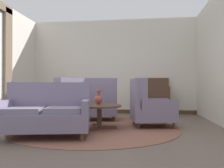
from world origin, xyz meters
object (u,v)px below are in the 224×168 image
object	(u,v)px
armchair_near_sideboard	(101,103)
armchair_beside_settee	(63,105)
coffee_table	(99,109)
porcelain_vase	(99,99)
armchair_foreground_right	(148,107)
settee	(46,114)
sideboard	(154,98)

from	to	relation	value
armchair_near_sideboard	armchair_beside_settee	bearing A→B (deg)	25.56
coffee_table	armchair_near_sideboard	world-z (taller)	armchair_near_sideboard
porcelain_vase	armchair_foreground_right	xyz separation A→B (m)	(1.05, 0.35, -0.20)
coffee_table	armchair_near_sideboard	distance (m)	1.23
coffee_table	settee	xyz separation A→B (m)	(-0.79, -0.89, -0.01)
porcelain_vase	armchair_beside_settee	xyz separation A→B (m)	(-0.98, 0.62, -0.19)
armchair_foreground_right	armchair_near_sideboard	distance (m)	1.46
settee	porcelain_vase	bearing A→B (deg)	39.04
armchair_near_sideboard	sideboard	bearing A→B (deg)	-142.44
armchair_near_sideboard	armchair_foreground_right	bearing A→B (deg)	136.50
armchair_foreground_right	armchair_near_sideboard	size ratio (longest dim) A/B	0.97
sideboard	armchair_foreground_right	bearing A→B (deg)	-95.79
armchair_foreground_right	armchair_beside_settee	world-z (taller)	armchair_beside_settee
settee	armchair_foreground_right	world-z (taller)	armchair_foreground_right
armchair_foreground_right	sideboard	xyz separation A→B (m)	(0.24, 2.35, 0.08)
porcelain_vase	settee	size ratio (longest dim) A/B	0.19
armchair_foreground_right	porcelain_vase	bearing A→B (deg)	97.63
porcelain_vase	armchair_near_sideboard	bearing A→B (deg)	97.43
coffee_table	armchair_foreground_right	world-z (taller)	armchair_foreground_right
armchair_foreground_right	sideboard	world-z (taller)	sideboard
sideboard	armchair_beside_settee	bearing A→B (deg)	-137.37
armchair_foreground_right	armchair_beside_settee	bearing A→B (deg)	71.56
armchair_beside_settee	sideboard	bearing A→B (deg)	160.68
coffee_table	armchair_beside_settee	size ratio (longest dim) A/B	0.79
settee	armchair_foreground_right	size ratio (longest dim) A/B	1.55
settee	sideboard	xyz separation A→B (m)	(2.06, 3.62, 0.11)
armchair_foreground_right	coffee_table	bearing A→B (deg)	99.38
porcelain_vase	sideboard	distance (m)	3.00
settee	sideboard	size ratio (longest dim) A/B	1.41
coffee_table	armchair_foreground_right	size ratio (longest dim) A/B	0.87
coffee_table	porcelain_vase	size ratio (longest dim) A/B	2.96
settee	armchair_foreground_right	bearing A→B (deg)	23.97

